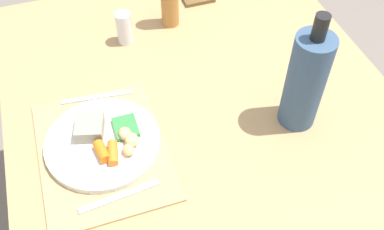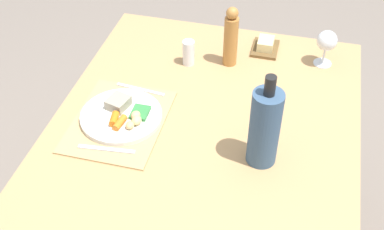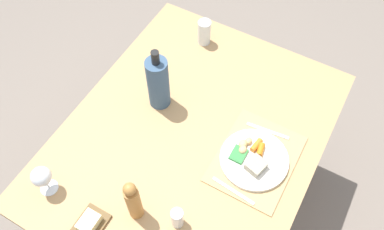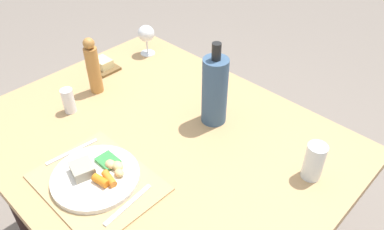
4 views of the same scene
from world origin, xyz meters
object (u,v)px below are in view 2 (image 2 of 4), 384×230
fork (141,89)px  pepper_mill (231,38)px  butter_dish (265,46)px  cooler_bottle (265,127)px  knife (106,149)px  salt_shaker (189,53)px  wine_glass (327,42)px  dinner_plate (122,115)px  dining_table (202,146)px

fork → pepper_mill: bearing=138.1°
butter_dish → cooler_bottle: bearing=6.7°
knife → cooler_bottle: bearing=94.5°
butter_dish → salt_shaker: bearing=-59.0°
wine_glass → dinner_plate: bearing=-52.4°
salt_shaker → butter_dish: (-0.16, 0.27, -0.03)m
fork → pepper_mill: pepper_mill is taller
dining_table → butter_dish: butter_dish is taller
salt_shaker → wine_glass: size_ratio=0.69×
dinner_plate → fork: bearing=175.8°
cooler_bottle → wine_glass: bearing=164.2°
wine_glass → cooler_bottle: bearing=-15.8°
dinner_plate → knife: 0.15m
salt_shaker → cooler_bottle: bearing=38.4°
cooler_bottle → dining_table: bearing=-112.1°
cooler_bottle → butter_dish: 0.61m
dining_table → fork: (-0.14, -0.26, 0.08)m
dinner_plate → fork: dinner_plate is taller
butter_dish → fork: bearing=-46.9°
knife → pepper_mill: bearing=147.3°
dinner_plate → knife: size_ratio=1.50×
cooler_bottle → fork: bearing=-115.6°
fork → butter_dish: size_ratio=1.41×
dining_table → cooler_bottle: 0.30m
knife → dining_table: bearing=116.4°
knife → wine_glass: bearing=129.7°
dining_table → fork: size_ratio=6.95×
dinner_plate → wine_glass: (-0.49, 0.63, 0.08)m
dining_table → knife: size_ratio=7.01×
salt_shaker → pepper_mill: size_ratio=0.41×
dinner_plate → cooler_bottle: (0.07, 0.48, 0.11)m
cooler_bottle → wine_glass: (-0.55, 0.16, -0.03)m
cooler_bottle → wine_glass: 0.58m
dinner_plate → salt_shaker: (-0.36, 0.14, 0.03)m
knife → cooler_bottle: size_ratio=0.57×
knife → wine_glass: (-0.64, 0.63, 0.09)m
dining_table → pepper_mill: (-0.39, 0.01, 0.19)m
dinner_plate → cooler_bottle: bearing=82.1°
knife → butter_dish: butter_dish is taller
dinner_plate → pepper_mill: pepper_mill is taller
fork → salt_shaker: bearing=155.2°
salt_shaker → cooler_bottle: size_ratio=0.31×
dinner_plate → salt_shaker: bearing=159.6°
pepper_mill → wine_glass: bearing=103.5°
fork → wine_glass: bearing=124.1°
knife → butter_dish: bearing=143.5°
pepper_mill → wine_glass: size_ratio=1.67×
knife → cooler_bottle: cooler_bottle is taller
dining_table → butter_dish: size_ratio=9.82×
fork → cooler_bottle: (0.22, 0.46, 0.12)m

